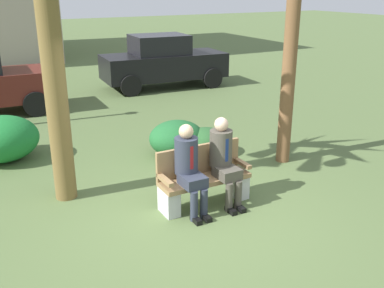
% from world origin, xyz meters
% --- Properties ---
extents(ground_plane, '(80.00, 80.00, 0.00)m').
position_xyz_m(ground_plane, '(0.00, 0.00, 0.00)').
color(ground_plane, '#53683A').
extents(park_bench, '(1.40, 0.44, 0.90)m').
position_xyz_m(park_bench, '(0.39, 0.34, 0.40)').
color(park_bench, '#99754C').
rests_on(park_bench, ground).
extents(seated_man_left, '(0.34, 0.72, 1.31)m').
position_xyz_m(seated_man_left, '(0.09, 0.22, 0.73)').
color(seated_man_left, '#2D3342').
rests_on(seated_man_left, ground).
extents(seated_man_right, '(0.34, 0.72, 1.33)m').
position_xyz_m(seated_man_right, '(0.68, 0.22, 0.74)').
color(seated_man_right, '#4C473D').
rests_on(seated_man_right, ground).
extents(shrub_near_bench, '(0.86, 0.79, 0.54)m').
position_xyz_m(shrub_near_bench, '(1.47, 2.10, 0.27)').
color(shrub_near_bench, '#29582B').
rests_on(shrub_near_bench, ground).
extents(shrub_mid_lawn, '(1.09, 1.00, 0.68)m').
position_xyz_m(shrub_mid_lawn, '(0.98, 2.37, 0.34)').
color(shrub_mid_lawn, '#215F2E').
rests_on(shrub_mid_lawn, ground).
extents(shrub_far_lawn, '(1.37, 1.26, 0.86)m').
position_xyz_m(shrub_far_lawn, '(-2.05, 3.68, 0.43)').
color(shrub_far_lawn, '#1C7430').
rests_on(shrub_far_lawn, ground).
extents(parked_car_far, '(4.00, 1.94, 1.68)m').
position_xyz_m(parked_car_far, '(3.34, 8.01, 0.84)').
color(parked_car_far, black).
rests_on(parked_car_far, ground).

